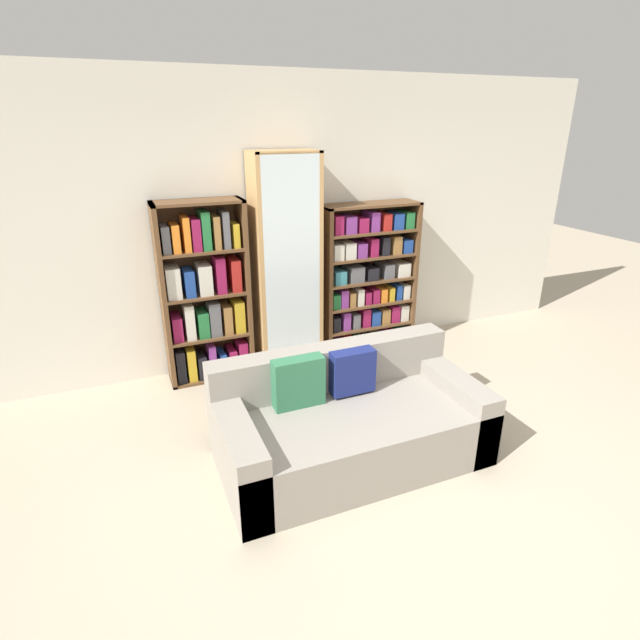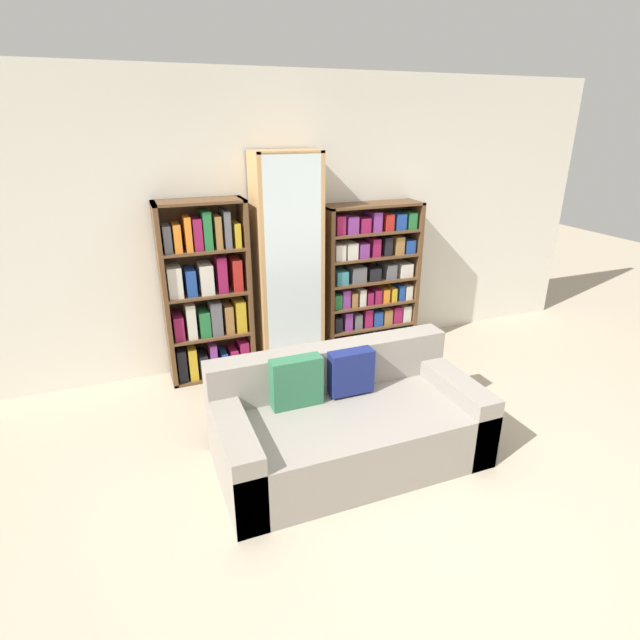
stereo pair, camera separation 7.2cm
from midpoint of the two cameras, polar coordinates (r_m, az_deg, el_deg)
name	(u,v)px [view 1 (the left image)]	position (r m, az deg, el deg)	size (l,w,h in m)	color
ground_plane	(432,503)	(3.47, 12.07, -19.73)	(16.00, 16.00, 0.00)	tan
wall_back	(296,223)	(4.91, -3.21, 10.97)	(6.64, 0.06, 2.70)	silver
couch	(349,423)	(3.62, 2.72, -11.72)	(1.85, 0.92, 0.77)	gray
bookshelf_left	(205,297)	(4.64, -13.43, 2.55)	(0.77, 0.32, 1.65)	brown
display_cabinet	(286,265)	(4.72, -4.35, 6.32)	(0.61, 0.36, 2.04)	tan
bookshelf_right	(368,281)	(5.15, 5.05, 4.45)	(1.00, 0.32, 1.53)	brown
wine_bottle	(360,364)	(4.71, 4.18, -5.00)	(0.07, 0.07, 0.36)	black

